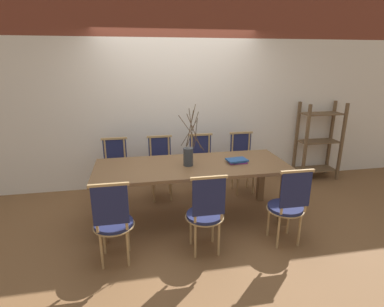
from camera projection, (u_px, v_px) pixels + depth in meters
The scene contains 13 objects.
ground_plane at pixel (192, 218), 4.05m from camera, with size 16.00×16.00×0.00m, color brown.
wall_rear at pixel (177, 89), 4.78m from camera, with size 12.00×0.06×3.20m.
dining_table at pixel (192, 172), 3.85m from camera, with size 2.45×0.94×0.77m.
chair_near_leftend at pixel (113, 220), 3.02m from camera, with size 0.42×0.42×0.95m.
chair_near_left at pixel (206, 212), 3.19m from camera, with size 0.42×0.42×0.95m.
chair_near_center at pixel (288, 204), 3.35m from camera, with size 0.42×0.42×0.95m.
chair_far_leftend at pixel (116, 169), 4.43m from camera, with size 0.42×0.42×0.95m.
chair_far_left at pixel (161, 166), 4.55m from camera, with size 0.42×0.42×0.95m.
chair_far_center at pixel (202, 163), 4.66m from camera, with size 0.42×0.42×0.95m.
chair_far_right at pixel (242, 161), 4.78m from camera, with size 0.42×0.42×0.95m.
vase_centerpiece at pixel (188, 155), 3.75m from camera, with size 0.32×0.31×0.77m.
book_stack at pixel (237, 161), 3.90m from camera, with size 0.28×0.21×0.04m.
shelving_rack at pixel (319, 142), 5.25m from camera, with size 0.72×0.36×1.36m.
Camera 1 is at (-0.67, -3.54, 2.05)m, focal length 28.00 mm.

